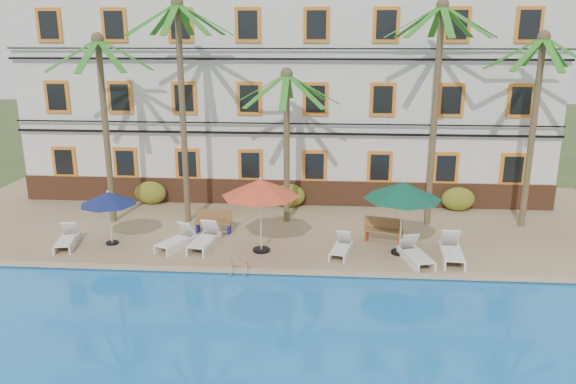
# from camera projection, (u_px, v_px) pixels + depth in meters

# --- Properties ---
(ground) EXTENTS (100.00, 100.00, 0.00)m
(ground) POSITION_uv_depth(u_px,v_px,m) (267.00, 268.00, 20.08)
(ground) COLOR #384C23
(ground) RESTS_ON ground
(pool_deck) EXTENTS (30.00, 12.00, 0.25)m
(pool_deck) POSITION_uv_depth(u_px,v_px,m) (279.00, 220.00, 24.85)
(pool_deck) COLOR tan
(pool_deck) RESTS_ON ground
(swimming_pool) EXTENTS (26.00, 12.00, 0.20)m
(swimming_pool) POSITION_uv_depth(u_px,v_px,m) (235.00, 383.00, 13.34)
(swimming_pool) COLOR blue
(swimming_pool) RESTS_ON ground
(pool_coping) EXTENTS (30.00, 0.35, 0.06)m
(pool_coping) POSITION_uv_depth(u_px,v_px,m) (264.00, 271.00, 19.14)
(pool_coping) COLOR tan
(pool_coping) RESTS_ON pool_deck
(hotel_building) EXTENTS (25.40, 6.44, 10.22)m
(hotel_building) POSITION_uv_depth(u_px,v_px,m) (287.00, 89.00, 28.18)
(hotel_building) COLOR silver
(hotel_building) RESTS_ON pool_deck
(palm_a) EXTENTS (4.37, 4.37, 7.90)m
(palm_a) POSITION_uv_depth(u_px,v_px,m) (103.00, 103.00, 22.97)
(palm_a) COLOR brown
(palm_a) RESTS_ON pool_deck
(palm_b) EXTENTS (4.37, 4.37, 9.25)m
(palm_b) POSITION_uv_depth(u_px,v_px,m) (181.00, 84.00, 22.73)
(palm_b) COLOR brown
(palm_b) RESTS_ON pool_deck
(palm_c) EXTENTS (4.37, 4.37, 6.53)m
(palm_c) POSITION_uv_depth(u_px,v_px,m) (287.00, 123.00, 23.20)
(palm_c) COLOR brown
(palm_c) RESTS_ON pool_deck
(palm_d) EXTENTS (4.37, 4.37, 9.16)m
(palm_d) POSITION_uv_depth(u_px,v_px,m) (437.00, 86.00, 22.42)
(palm_d) COLOR brown
(palm_d) RESTS_ON pool_deck
(palm_e) EXTENTS (4.37, 4.37, 7.98)m
(palm_e) POSITION_uv_depth(u_px,v_px,m) (536.00, 104.00, 22.34)
(palm_e) COLOR brown
(palm_e) RESTS_ON pool_deck
(shrub_left) EXTENTS (1.50, 0.90, 1.10)m
(shrub_left) POSITION_uv_depth(u_px,v_px,m) (151.00, 193.00, 26.63)
(shrub_left) COLOR #295A19
(shrub_left) RESTS_ON pool_deck
(shrub_mid) EXTENTS (1.50, 0.90, 1.10)m
(shrub_mid) POSITION_uv_depth(u_px,v_px,m) (289.00, 196.00, 26.17)
(shrub_mid) COLOR #295A19
(shrub_mid) RESTS_ON pool_deck
(shrub_right) EXTENTS (1.50, 0.90, 1.10)m
(shrub_right) POSITION_uv_depth(u_px,v_px,m) (458.00, 199.00, 25.63)
(shrub_right) COLOR #295A19
(shrub_right) RESTS_ON pool_deck
(umbrella_blue) EXTENTS (2.14, 2.14, 2.15)m
(umbrella_blue) POSITION_uv_depth(u_px,v_px,m) (108.00, 199.00, 21.22)
(umbrella_blue) COLOR black
(umbrella_blue) RESTS_ON pool_deck
(umbrella_red) EXTENTS (2.87, 2.87, 2.86)m
(umbrella_red) POSITION_uv_depth(u_px,v_px,m) (260.00, 188.00, 20.32)
(umbrella_red) COLOR black
(umbrella_red) RESTS_ON pool_deck
(umbrella_green) EXTENTS (2.82, 2.82, 2.81)m
(umbrella_green) POSITION_uv_depth(u_px,v_px,m) (403.00, 191.00, 20.12)
(umbrella_green) COLOR black
(umbrella_green) RESTS_ON pool_deck
(lounger_a) EXTENTS (0.96, 1.84, 0.83)m
(lounger_a) POSITION_uv_depth(u_px,v_px,m) (67.00, 239.00, 21.43)
(lounger_a) COLOR white
(lounger_a) RESTS_ON pool_deck
(lounger_b) EXTENTS (1.37, 1.94, 0.87)m
(lounger_b) POSITION_uv_depth(u_px,v_px,m) (177.00, 240.00, 21.31)
(lounger_b) COLOR white
(lounger_b) RESTS_ON pool_deck
(lounger_c) EXTENTS (1.00, 2.07, 0.94)m
(lounger_c) POSITION_uv_depth(u_px,v_px,m) (205.00, 240.00, 21.30)
(lounger_c) COLOR white
(lounger_c) RESTS_ON pool_deck
(lounger_d) EXTENTS (0.93, 1.74, 0.78)m
(lounger_d) POSITION_uv_depth(u_px,v_px,m) (341.00, 248.00, 20.64)
(lounger_d) COLOR white
(lounger_d) RESTS_ON pool_deck
(lounger_e) EXTENTS (1.16, 2.00, 0.89)m
(lounger_e) POSITION_uv_depth(u_px,v_px,m) (415.00, 254.00, 19.93)
(lounger_e) COLOR white
(lounger_e) RESTS_ON pool_deck
(lounger_f) EXTENTS (0.89, 2.10, 0.97)m
(lounger_f) POSITION_uv_depth(u_px,v_px,m) (452.00, 251.00, 20.12)
(lounger_f) COLOR white
(lounger_f) RESTS_ON pool_deck
(bench_left) EXTENTS (1.52, 0.54, 0.93)m
(bench_left) POSITION_uv_depth(u_px,v_px,m) (214.00, 221.00, 22.87)
(bench_left) COLOR olive
(bench_left) RESTS_ON pool_deck
(bench_right) EXTENTS (1.57, 0.82, 0.93)m
(bench_right) POSITION_uv_depth(u_px,v_px,m) (384.00, 229.00, 21.91)
(bench_right) COLOR olive
(bench_right) RESTS_ON pool_deck
(pool_ladder) EXTENTS (0.54, 0.74, 0.74)m
(pool_ladder) POSITION_uv_depth(u_px,v_px,m) (239.00, 273.00, 19.11)
(pool_ladder) COLOR silver
(pool_ladder) RESTS_ON ground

